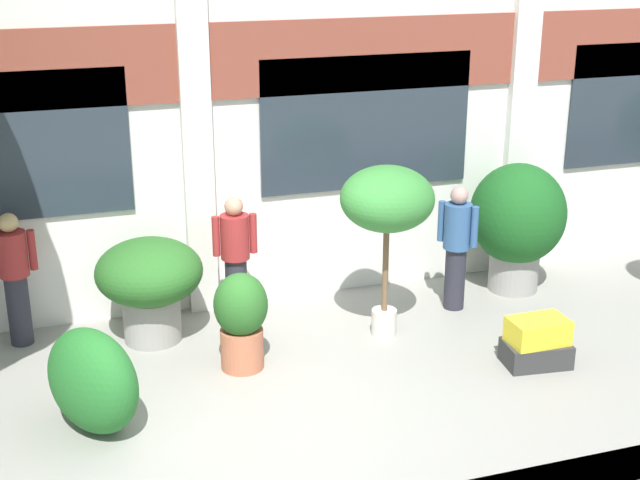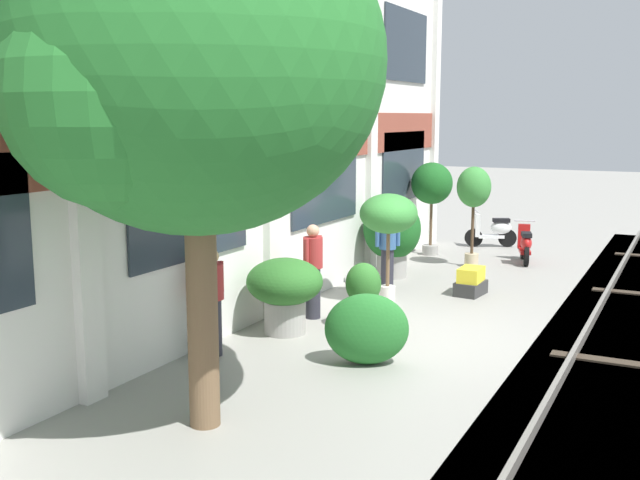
{
  "view_description": "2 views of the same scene",
  "coord_description": "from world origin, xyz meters",
  "px_view_note": "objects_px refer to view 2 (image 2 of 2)",
  "views": [
    {
      "loc": [
        -1.85,
        -7.6,
        4.61
      ],
      "look_at": [
        1.19,
        1.62,
        1.16
      ],
      "focal_mm": 50.0,
      "sensor_mm": 36.0,
      "label": 1
    },
    {
      "loc": [
        -10.95,
        -3.77,
        3.48
      ],
      "look_at": [
        0.38,
        1.97,
        1.37
      ],
      "focal_mm": 42.0,
      "sensor_mm": 36.0,
      "label": 2
    }
  ],
  "objects_px": {
    "potted_plant_fluted_column": "(363,293)",
    "potted_plant_stone_basin": "(285,288)",
    "resident_by_doorway": "(388,247)",
    "resident_near_plants": "(212,299)",
    "potted_plant_square_trough": "(471,282)",
    "potted_plant_glazed_jar": "(392,232)",
    "potted_plant_terracotta_small": "(432,186)",
    "resident_watching_tracks": "(313,268)",
    "scooter_second_parked": "(493,231)",
    "scooter_near_curb": "(525,245)",
    "potted_plant_low_pan": "(389,216)",
    "potted_plant_tall_urn": "(474,191)",
    "broadleaf_tree": "(196,72)",
    "topiary_hedge": "(367,329)"
  },
  "relations": [
    {
      "from": "potted_plant_fluted_column",
      "to": "potted_plant_stone_basin",
      "type": "bearing_deg",
      "value": 129.42
    },
    {
      "from": "potted_plant_terracotta_small",
      "to": "scooter_second_parked",
      "type": "bearing_deg",
      "value": -30.96
    },
    {
      "from": "potted_plant_fluted_column",
      "to": "potted_plant_terracotta_small",
      "type": "distance_m",
      "value": 7.08
    },
    {
      "from": "potted_plant_fluted_column",
      "to": "potted_plant_tall_urn",
      "type": "bearing_deg",
      "value": -1.96
    },
    {
      "from": "potted_plant_low_pan",
      "to": "potted_plant_tall_urn",
      "type": "distance_m",
      "value": 4.09
    },
    {
      "from": "potted_plant_low_pan",
      "to": "potted_plant_tall_urn",
      "type": "bearing_deg",
      "value": -6.8
    },
    {
      "from": "broadleaf_tree",
      "to": "potted_plant_low_pan",
      "type": "relative_size",
      "value": 2.85
    },
    {
      "from": "resident_watching_tracks",
      "to": "scooter_near_curb",
      "type": "bearing_deg",
      "value": 74.89
    },
    {
      "from": "topiary_hedge",
      "to": "potted_plant_glazed_jar",
      "type": "bearing_deg",
      "value": 18.05
    },
    {
      "from": "broadleaf_tree",
      "to": "potted_plant_fluted_column",
      "type": "relative_size",
      "value": 5.33
    },
    {
      "from": "potted_plant_stone_basin",
      "to": "topiary_hedge",
      "type": "xyz_separation_m",
      "value": [
        -0.81,
        -1.78,
        -0.24
      ]
    },
    {
      "from": "potted_plant_glazed_jar",
      "to": "resident_near_plants",
      "type": "relative_size",
      "value": 1.08
    },
    {
      "from": "potted_plant_square_trough",
      "to": "potted_plant_glazed_jar",
      "type": "bearing_deg",
      "value": 66.89
    },
    {
      "from": "scooter_second_parked",
      "to": "resident_watching_tracks",
      "type": "bearing_deg",
      "value": 58.79
    },
    {
      "from": "resident_by_doorway",
      "to": "resident_watching_tracks",
      "type": "distance_m",
      "value": 2.77
    },
    {
      "from": "potted_plant_glazed_jar",
      "to": "scooter_near_curb",
      "type": "height_order",
      "value": "potted_plant_glazed_jar"
    },
    {
      "from": "potted_plant_terracotta_small",
      "to": "scooter_second_parked",
      "type": "xyz_separation_m",
      "value": [
        1.88,
        -1.13,
        -1.31
      ]
    },
    {
      "from": "resident_by_doorway",
      "to": "resident_near_plants",
      "type": "height_order",
      "value": "resident_by_doorway"
    },
    {
      "from": "resident_by_doorway",
      "to": "topiary_hedge",
      "type": "distance_m",
      "value": 4.84
    },
    {
      "from": "potted_plant_square_trough",
      "to": "potted_plant_stone_basin",
      "type": "height_order",
      "value": "potted_plant_stone_basin"
    },
    {
      "from": "potted_plant_fluted_column",
      "to": "potted_plant_stone_basin",
      "type": "xyz_separation_m",
      "value": [
        -0.83,
        1.01,
        0.15
      ]
    },
    {
      "from": "resident_near_plants",
      "to": "resident_by_doorway",
      "type": "bearing_deg",
      "value": 83.93
    },
    {
      "from": "potted_plant_terracotta_small",
      "to": "resident_watching_tracks",
      "type": "relative_size",
      "value": 1.42
    },
    {
      "from": "scooter_near_curb",
      "to": "scooter_second_parked",
      "type": "bearing_deg",
      "value": 16.27
    },
    {
      "from": "potted_plant_square_trough",
      "to": "resident_near_plants",
      "type": "bearing_deg",
      "value": 156.59
    },
    {
      "from": "broadleaf_tree",
      "to": "scooter_second_parked",
      "type": "bearing_deg",
      "value": -0.01
    },
    {
      "from": "scooter_second_parked",
      "to": "resident_by_doorway",
      "type": "bearing_deg",
      "value": 58.39
    },
    {
      "from": "resident_by_doorway",
      "to": "scooter_second_parked",
      "type": "bearing_deg",
      "value": 132.32
    },
    {
      "from": "resident_by_doorway",
      "to": "scooter_near_curb",
      "type": "bearing_deg",
      "value": 112.82
    },
    {
      "from": "potted_plant_fluted_column",
      "to": "potted_plant_tall_urn",
      "type": "xyz_separation_m",
      "value": [
        5.86,
        -0.2,
        1.17
      ]
    },
    {
      "from": "broadleaf_tree",
      "to": "potted_plant_stone_basin",
      "type": "distance_m",
      "value": 4.9
    },
    {
      "from": "potted_plant_square_trough",
      "to": "potted_plant_glazed_jar",
      "type": "distance_m",
      "value": 2.3
    },
    {
      "from": "topiary_hedge",
      "to": "potted_plant_terracotta_small",
      "type": "bearing_deg",
      "value": 12.7
    },
    {
      "from": "scooter_near_curb",
      "to": "resident_watching_tracks",
      "type": "relative_size",
      "value": 0.82
    },
    {
      "from": "resident_watching_tracks",
      "to": "resident_near_plants",
      "type": "relative_size",
      "value": 1.04
    },
    {
      "from": "scooter_second_parked",
      "to": "resident_near_plants",
      "type": "relative_size",
      "value": 0.81
    },
    {
      "from": "scooter_near_curb",
      "to": "potted_plant_tall_urn",
      "type": "bearing_deg",
      "value": 117.94
    },
    {
      "from": "potted_plant_stone_basin",
      "to": "topiary_hedge",
      "type": "bearing_deg",
      "value": -114.29
    },
    {
      "from": "potted_plant_glazed_jar",
      "to": "topiary_hedge",
      "type": "distance_m",
      "value": 5.91
    },
    {
      "from": "broadleaf_tree",
      "to": "topiary_hedge",
      "type": "relative_size",
      "value": 4.92
    },
    {
      "from": "potted_plant_fluted_column",
      "to": "resident_by_doorway",
      "type": "distance_m",
      "value": 3.04
    },
    {
      "from": "resident_near_plants",
      "to": "scooter_second_parked",
      "type": "bearing_deg",
      "value": 83.88
    },
    {
      "from": "potted_plant_low_pan",
      "to": "resident_by_doorway",
      "type": "height_order",
      "value": "potted_plant_low_pan"
    },
    {
      "from": "potted_plant_terracotta_small",
      "to": "resident_watching_tracks",
      "type": "bearing_deg",
      "value": -178.98
    },
    {
      "from": "potted_plant_glazed_jar",
      "to": "topiary_hedge",
      "type": "xyz_separation_m",
      "value": [
        -5.6,
        -1.83,
        -0.47
      ]
    },
    {
      "from": "resident_near_plants",
      "to": "potted_plant_glazed_jar",
      "type": "bearing_deg",
      "value": 87.86
    },
    {
      "from": "broadleaf_tree",
      "to": "potted_plant_terracotta_small",
      "type": "distance_m",
      "value": 11.57
    },
    {
      "from": "potted_plant_terracotta_small",
      "to": "resident_by_doorway",
      "type": "height_order",
      "value": "potted_plant_terracotta_small"
    },
    {
      "from": "broadleaf_tree",
      "to": "topiary_hedge",
      "type": "bearing_deg",
      "value": -15.93
    },
    {
      "from": "scooter_second_parked",
      "to": "broadleaf_tree",
      "type": "bearing_deg",
      "value": 65.48
    }
  ]
}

